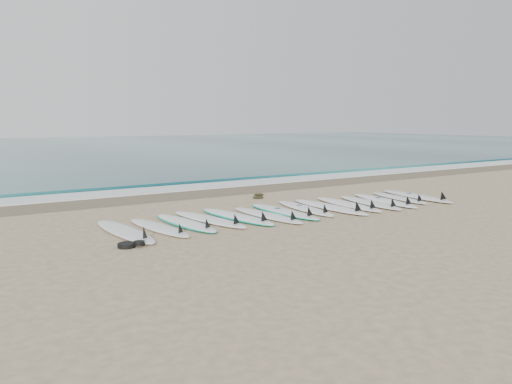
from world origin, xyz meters
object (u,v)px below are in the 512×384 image
leash_coil (129,245)px  surfboard_0 (126,231)px  surfboard_7 (306,208)px  surfboard_13 (418,196)px

leash_coil → surfboard_0: bearing=75.1°
surfboard_7 → leash_coil: bearing=-159.9°
surfboard_7 → leash_coil: size_ratio=5.57×
surfboard_7 → leash_coil: (-4.99, -1.21, -0.01)m
surfboard_0 → surfboard_13: size_ratio=0.95×
surfboard_7 → surfboard_13: surfboard_13 is taller
surfboard_7 → surfboard_0: bearing=-171.8°
surfboard_13 → surfboard_0: bearing=-173.4°
leash_coil → surfboard_13: bearing=6.4°
surfboard_0 → surfboard_13: 8.71m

